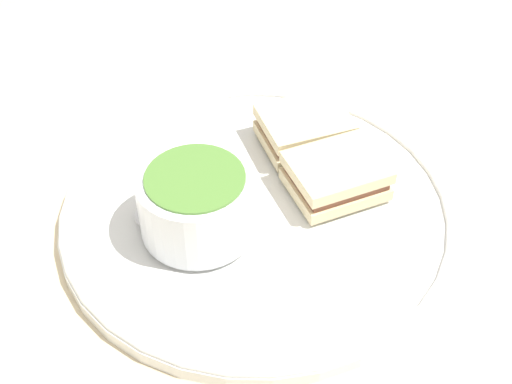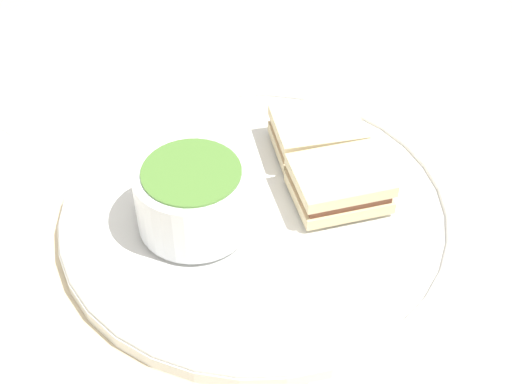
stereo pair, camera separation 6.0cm
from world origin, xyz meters
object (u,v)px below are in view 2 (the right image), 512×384
object	(u,v)px
spoon	(154,196)
sandwich_half_far	(317,133)
soup_bowl	(193,197)
sandwich_half_near	(339,183)

from	to	relation	value
spoon	sandwich_half_far	xyz separation A→B (m)	(0.04, 0.16, 0.01)
soup_bowl	sandwich_half_near	bearing A→B (deg)	62.63
spoon	sandwich_half_far	bearing A→B (deg)	135.98
sandwich_half_far	spoon	bearing A→B (deg)	-105.09
sandwich_half_near	sandwich_half_far	distance (m)	0.07
spoon	sandwich_half_far	size ratio (longest dim) A/B	0.99
soup_bowl	sandwich_half_near	distance (m)	0.13
sandwich_half_near	sandwich_half_far	world-z (taller)	same
spoon	sandwich_half_far	distance (m)	0.16
sandwich_half_near	sandwich_half_far	size ratio (longest dim) A/B	0.99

